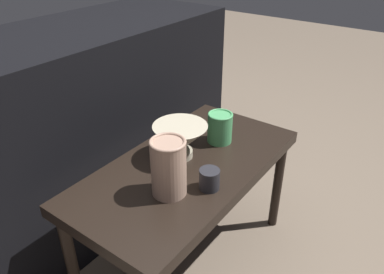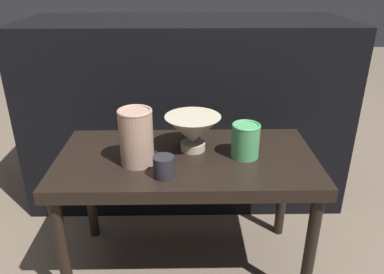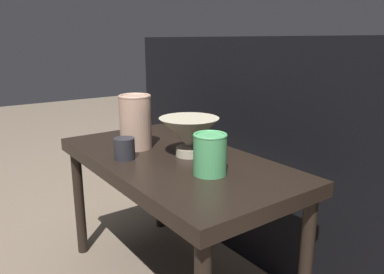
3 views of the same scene
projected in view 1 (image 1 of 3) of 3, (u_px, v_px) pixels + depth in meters
name	position (u px, v px, depth m)	size (l,w,h in m)	color
ground_plane	(188.00, 259.00, 1.42)	(8.00, 8.00, 0.00)	#6B5B4C
table	(188.00, 176.00, 1.23)	(0.81, 0.41, 0.44)	black
couch_backdrop	(80.00, 129.00, 1.50)	(1.34, 0.50, 0.79)	black
bowl	(180.00, 139.00, 1.20)	(0.18, 0.18, 0.12)	#B2A88E
vase_textured_left	(169.00, 167.00, 1.03)	(0.10, 0.10, 0.17)	tan
vase_colorful_right	(220.00, 127.00, 1.30)	(0.09, 0.09, 0.11)	#47995B
cup	(209.00, 179.00, 1.08)	(0.06, 0.06, 0.06)	#232328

